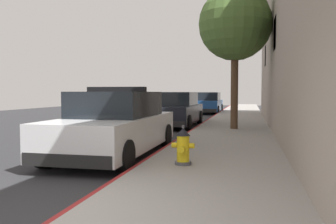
% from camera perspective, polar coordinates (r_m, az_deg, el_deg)
% --- Properties ---
extents(ground_plane, '(28.13, 60.00, 0.20)m').
position_cam_1_polar(ground_plane, '(15.13, -13.18, -3.18)').
color(ground_plane, '#2B2B2D').
extents(sidewalk_pavement, '(2.84, 60.00, 0.15)m').
position_cam_1_polar(sidewalk_pavement, '(13.59, 10.21, -3.10)').
color(sidewalk_pavement, gray).
rests_on(sidewalk_pavement, ground).
extents(curb_painted_edge, '(0.08, 60.00, 0.15)m').
position_cam_1_polar(curb_painted_edge, '(13.73, 4.10, -2.99)').
color(curb_painted_edge, maroon).
rests_on(curb_painted_edge, ground).
extents(police_cruiser, '(1.94, 4.84, 1.68)m').
position_cam_1_polar(police_cruiser, '(8.80, -8.34, -2.09)').
color(police_cruiser, white).
rests_on(police_cruiser, ground).
extents(parked_car_silver_ahead, '(1.94, 4.84, 1.56)m').
position_cam_1_polar(parked_car_silver_ahead, '(16.26, 1.25, 0.30)').
color(parked_car_silver_ahead, black).
rests_on(parked_car_silver_ahead, ground).
extents(parked_car_dark_far, '(1.94, 4.84, 1.56)m').
position_cam_1_polar(parked_car_dark_far, '(26.68, 6.40, 1.39)').
color(parked_car_dark_far, navy).
rests_on(parked_car_dark_far, ground).
extents(fire_hydrant, '(0.44, 0.40, 0.76)m').
position_cam_1_polar(fire_hydrant, '(6.88, 2.42, -5.54)').
color(fire_hydrant, '#4C4C51').
rests_on(fire_hydrant, sidewalk_pavement).
extents(street_tree, '(2.76, 2.76, 5.36)m').
position_cam_1_polar(street_tree, '(14.09, 10.67, 13.57)').
color(street_tree, brown).
rests_on(street_tree, sidewalk_pavement).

